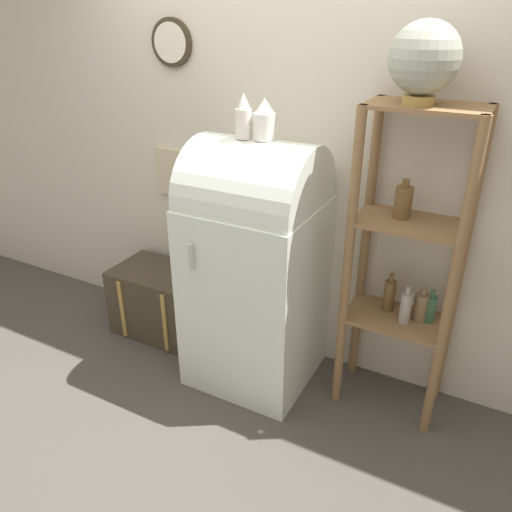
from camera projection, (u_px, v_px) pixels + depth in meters
The scene contains 8 objects.
ground_plane at pixel (239, 389), 3.06m from camera, with size 12.00×12.00×0.00m, color #4C4742.
wall_back at pixel (284, 150), 2.92m from camera, with size 7.00×0.09×2.70m.
refrigerator at pixel (256, 263), 2.88m from camera, with size 0.70×0.71×1.49m.
suitcase_trunk at pixel (163, 301), 3.52m from camera, with size 0.66×0.44×0.48m.
shelf_unit at pixel (407, 256), 2.58m from camera, with size 0.57×0.36×1.71m.
globe at pixel (424, 59), 2.14m from camera, with size 0.31×0.31×0.35m.
vase_left at pixel (244, 117), 2.54m from camera, with size 0.09×0.09×0.23m.
vase_center at pixel (265, 121), 2.51m from camera, with size 0.11×0.11×0.21m.
Camera 1 is at (1.21, -2.05, 2.09)m, focal length 35.00 mm.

